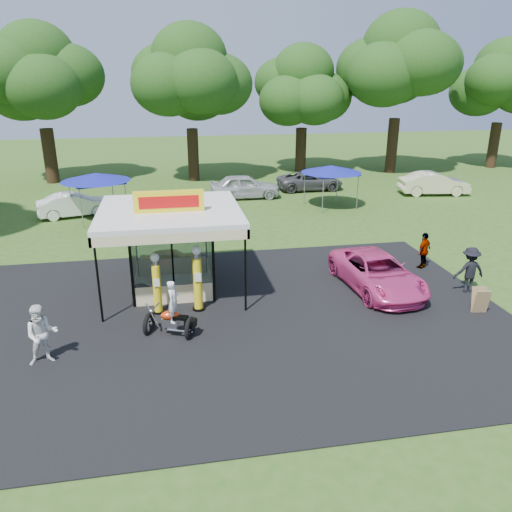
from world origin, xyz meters
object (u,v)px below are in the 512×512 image
at_px(tent_west, 96,177).
at_px(spectator_west, 42,335).
at_px(bg_car_a, 75,205).
at_px(bg_car_d, 310,181).
at_px(spectator_east_b, 424,251).
at_px(a_frame_sign, 480,301).
at_px(bg_car_e, 434,183).
at_px(motorcycle, 172,314).
at_px(gas_pump_right, 198,280).
at_px(pink_sedan, 377,273).
at_px(spectator_east_a, 470,270).
at_px(gas_station_kiosk, 172,248).
at_px(bg_car_c, 245,186).
at_px(gas_pump_left, 157,285).
at_px(tent_east, 331,169).
at_px(kiosk_car, 172,259).

bearing_deg(tent_west, spectator_west, -89.33).
xyz_separation_m(bg_car_a, bg_car_d, (16.35, 4.75, -0.04)).
bearing_deg(spectator_east_b, bg_car_d, -121.83).
xyz_separation_m(a_frame_sign, bg_car_e, (8.16, 18.22, 0.33)).
xyz_separation_m(spectator_west, bg_car_d, (14.62, 22.08, -0.27)).
height_order(a_frame_sign, tent_west, tent_west).
relative_size(motorcycle, bg_car_d, 0.41).
bearing_deg(bg_car_d, gas_pump_right, 152.18).
relative_size(pink_sedan, spectator_east_a, 2.73).
relative_size(bg_car_a, bg_car_e, 0.89).
relative_size(gas_pump_right, spectator_east_b, 1.50).
height_order(gas_pump_right, spectator_east_a, gas_pump_right).
bearing_deg(spectator_east_b, motorcycle, -12.47).
bearing_deg(gas_station_kiosk, a_frame_sign, -21.03).
height_order(gas_pump_right, bg_car_a, gas_pump_right).
xyz_separation_m(bg_car_a, bg_car_c, (11.05, 2.95, 0.12)).
xyz_separation_m(gas_pump_left, tent_east, (11.13, 14.03, 1.37)).
distance_m(spectator_east_b, tent_west, 18.93).
distance_m(gas_pump_left, bg_car_a, 15.41).
bearing_deg(gas_pump_right, kiosk_car, 101.07).
distance_m(gas_pump_right, spectator_east_b, 10.54).
bearing_deg(tent_west, a_frame_sign, -46.02).
xyz_separation_m(gas_pump_left, kiosk_car, (0.61, 4.35, -0.64)).
bearing_deg(tent_west, motorcycle, -75.28).
bearing_deg(kiosk_car, a_frame_sign, -120.38).
distance_m(gas_pump_left, bg_car_e, 25.48).
bearing_deg(spectator_west, kiosk_car, 48.27).
bearing_deg(a_frame_sign, pink_sedan, 145.36).
distance_m(gas_pump_left, spectator_east_b, 11.96).
xyz_separation_m(motorcycle, kiosk_car, (0.12, 6.13, -0.32)).
xyz_separation_m(motorcycle, spectator_east_a, (11.69, 1.51, 0.15)).
xyz_separation_m(spectator_east_a, bg_car_c, (-6.21, 17.76, -0.10)).
xyz_separation_m(kiosk_car, tent_west, (-4.16, 9.23, 2.07)).
distance_m(kiosk_car, bg_car_a, 11.68).
relative_size(gas_pump_right, tent_east, 0.64).
distance_m(a_frame_sign, bg_car_e, 19.96).
xyz_separation_m(bg_car_c, bg_car_e, (13.74, -1.34, -0.03)).
bearing_deg(gas_station_kiosk, spectator_east_a, -11.76).
distance_m(motorcycle, spectator_east_b, 11.99).
xyz_separation_m(gas_station_kiosk, tent_west, (-4.16, 11.43, 0.77)).
distance_m(gas_station_kiosk, tent_west, 12.19).
height_order(bg_car_c, tent_east, tent_east).
bearing_deg(bg_car_a, tent_east, -106.70).
distance_m(gas_station_kiosk, spectator_east_a, 11.84).
bearing_deg(spectator_east_a, kiosk_car, -20.13).
bearing_deg(motorcycle, spectator_west, -143.02).
relative_size(kiosk_car, spectator_east_a, 1.49).
height_order(gas_pump_left, bg_car_e, gas_pump_left).
bearing_deg(motorcycle, a_frame_sign, 20.74).
bearing_deg(spectator_east_b, tent_west, -69.33).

